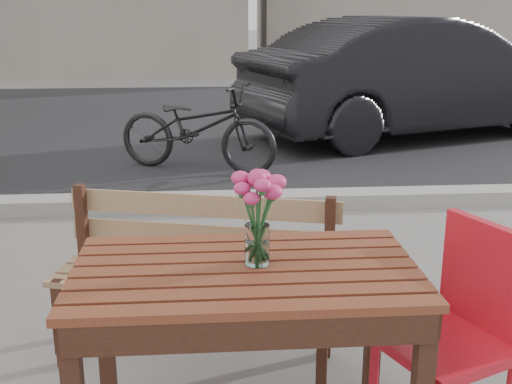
% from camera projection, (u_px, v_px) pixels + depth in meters
% --- Properties ---
extents(street, '(30.00, 8.12, 0.12)m').
position_uv_depth(street, '(203.00, 150.00, 7.18)').
color(street, black).
rests_on(street, ground).
extents(main_table, '(1.19, 0.69, 0.73)m').
position_uv_depth(main_table, '(246.00, 299.00, 2.24)').
color(main_table, '#622D19').
rests_on(main_table, ground).
extents(main_bench, '(1.35, 0.69, 0.80)m').
position_uv_depth(main_bench, '(199.00, 257.00, 2.94)').
color(main_bench, '#8D6449').
rests_on(main_bench, ground).
extents(red_chair, '(0.55, 0.55, 0.85)m').
position_uv_depth(red_chair, '(462.00, 322.00, 2.32)').
color(red_chair, red).
rests_on(red_chair, ground).
extents(main_vase, '(0.19, 0.19, 0.34)m').
position_uv_depth(main_vase, '(257.00, 206.00, 2.17)').
color(main_vase, white).
rests_on(main_vase, main_table).
extents(parked_car, '(4.69, 2.93, 1.46)m').
position_uv_depth(parked_car, '(418.00, 77.00, 7.95)').
color(parked_car, black).
rests_on(parked_car, ground).
extents(bicycle, '(1.75, 1.20, 0.87)m').
position_uv_depth(bicycle, '(197.00, 127.00, 6.30)').
color(bicycle, black).
rests_on(bicycle, ground).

